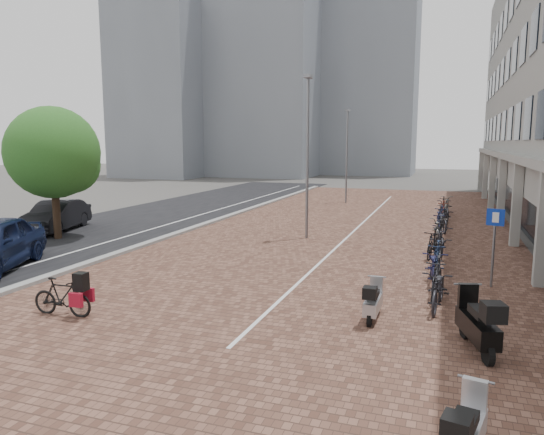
{
  "coord_description": "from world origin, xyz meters",
  "views": [
    {
      "loc": [
        6.17,
        -11.75,
        4.12
      ],
      "look_at": [
        0.0,
        6.0,
        1.3
      ],
      "focal_mm": 33.33,
      "sensor_mm": 36.0,
      "label": 1
    }
  ],
  "objects_px": {
    "car_dark": "(56,216)",
    "parking_sign": "(494,236)",
    "scooter_back": "(466,432)",
    "scooter_mid": "(478,322)",
    "scooter_front": "(373,300)",
    "hero_bike": "(62,296)"
  },
  "relations": [
    {
      "from": "car_dark",
      "to": "parking_sign",
      "type": "bearing_deg",
      "value": -25.29
    },
    {
      "from": "car_dark",
      "to": "scooter_back",
      "type": "xyz_separation_m",
      "value": [
        17.51,
        -12.31,
        -0.2
      ]
    },
    {
      "from": "scooter_mid",
      "to": "scooter_back",
      "type": "height_order",
      "value": "scooter_mid"
    },
    {
      "from": "car_dark",
      "to": "scooter_back",
      "type": "distance_m",
      "value": 21.4
    },
    {
      "from": "car_dark",
      "to": "scooter_mid",
      "type": "relative_size",
      "value": 2.4
    },
    {
      "from": "car_dark",
      "to": "scooter_front",
      "type": "distance_m",
      "value": 17.23
    },
    {
      "from": "scooter_back",
      "to": "car_dark",
      "type": "bearing_deg",
      "value": 157.4
    },
    {
      "from": "parking_sign",
      "to": "scooter_back",
      "type": "bearing_deg",
      "value": -83.71
    },
    {
      "from": "scooter_mid",
      "to": "car_dark",
      "type": "bearing_deg",
      "value": 138.65
    },
    {
      "from": "hero_bike",
      "to": "scooter_front",
      "type": "distance_m",
      "value": 7.34
    },
    {
      "from": "scooter_back",
      "to": "parking_sign",
      "type": "bearing_deg",
      "value": 96.38
    },
    {
      "from": "scooter_mid",
      "to": "parking_sign",
      "type": "distance_m",
      "value": 5.05
    },
    {
      "from": "parking_sign",
      "to": "scooter_front",
      "type": "bearing_deg",
      "value": -114.18
    },
    {
      "from": "hero_bike",
      "to": "parking_sign",
      "type": "relative_size",
      "value": 0.7
    },
    {
      "from": "car_dark",
      "to": "scooter_mid",
      "type": "distance_m",
      "value": 19.69
    },
    {
      "from": "car_dark",
      "to": "parking_sign",
      "type": "height_order",
      "value": "parking_sign"
    },
    {
      "from": "scooter_mid",
      "to": "hero_bike",
      "type": "bearing_deg",
      "value": 170.01
    },
    {
      "from": "scooter_mid",
      "to": "scooter_front",
      "type": "bearing_deg",
      "value": 136.11
    },
    {
      "from": "car_dark",
      "to": "scooter_mid",
      "type": "bearing_deg",
      "value": -39.91
    },
    {
      "from": "car_dark",
      "to": "parking_sign",
      "type": "distance_m",
      "value": 18.79
    },
    {
      "from": "car_dark",
      "to": "scooter_front",
      "type": "xyz_separation_m",
      "value": [
        15.64,
        -7.2,
        -0.24
      ]
    },
    {
      "from": "scooter_front",
      "to": "scooter_mid",
      "type": "distance_m",
      "value": 2.47
    }
  ]
}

